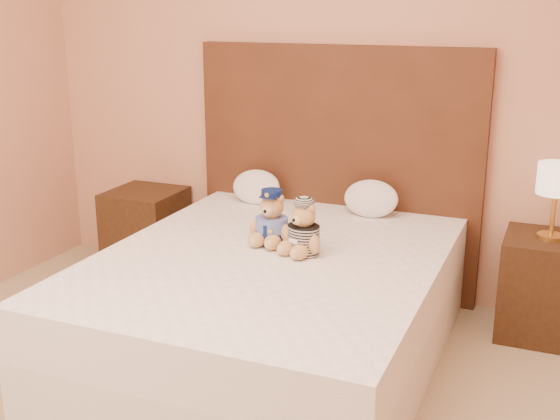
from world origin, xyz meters
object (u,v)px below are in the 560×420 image
at_px(nightstand_left, 146,231).
at_px(bed, 271,307).
at_px(nightstand_right, 545,287).
at_px(pillow_left, 256,185).
at_px(lamp, 557,183).
at_px(pillow_right, 371,197).
at_px(teddy_police, 272,217).
at_px(teddy_prisoner, 304,228).

bearing_deg(nightstand_left, bed, -32.62).
bearing_deg(nightstand_left, nightstand_right, 0.00).
height_order(nightstand_left, pillow_left, pillow_left).
height_order(lamp, pillow_right, lamp).
bearing_deg(nightstand_right, nightstand_left, 180.00).
bearing_deg(nightstand_right, lamp, 180.00).
distance_m(bed, lamp, 1.59).
height_order(lamp, teddy_police, lamp).
bearing_deg(nightstand_left, pillow_left, 2.16).
bearing_deg(nightstand_right, teddy_prisoner, -147.01).
xyz_separation_m(nightstand_right, teddy_police, (-1.31, -0.65, 0.42)).
distance_m(nightstand_right, teddy_prisoner, 1.38).
bearing_deg(lamp, pillow_right, 178.25).
relative_size(bed, pillow_left, 6.47).
height_order(nightstand_left, nightstand_right, same).
xyz_separation_m(nightstand_left, pillow_right, (1.52, 0.03, 0.39)).
xyz_separation_m(lamp, teddy_police, (-1.31, -0.65, -0.16)).
relative_size(nightstand_right, teddy_prisoner, 2.06).
distance_m(nightstand_left, pillow_right, 1.57).
distance_m(bed, pillow_left, 1.02).
bearing_deg(nightstand_right, bed, -147.38).
height_order(nightstand_right, pillow_right, pillow_right).
bearing_deg(lamp, nightstand_left, 180.00).
distance_m(nightstand_right, lamp, 0.57).
bearing_deg(bed, nightstand_left, 147.38).
height_order(lamp, pillow_left, lamp).
xyz_separation_m(bed, lamp, (1.25, 0.80, 0.57)).
relative_size(lamp, pillow_left, 1.29).
bearing_deg(bed, nightstand_right, 32.62).
height_order(teddy_prisoner, pillow_right, teddy_prisoner).
distance_m(nightstand_right, pillow_right, 1.05).
height_order(nightstand_left, teddy_police, teddy_police).
relative_size(nightstand_left, pillow_right, 1.74).
bearing_deg(teddy_prisoner, nightstand_right, 54.46).
xyz_separation_m(bed, nightstand_left, (-1.25, 0.80, -0.00)).
bearing_deg(bed, teddy_police, 110.90).
bearing_deg(teddy_police, lamp, 30.37).
distance_m(lamp, pillow_right, 1.00).
relative_size(lamp, teddy_prisoner, 1.50).
bearing_deg(teddy_police, pillow_left, 124.49).
xyz_separation_m(teddy_prisoner, pillow_left, (-0.60, 0.75, -0.02)).
relative_size(pillow_left, pillow_right, 0.98).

